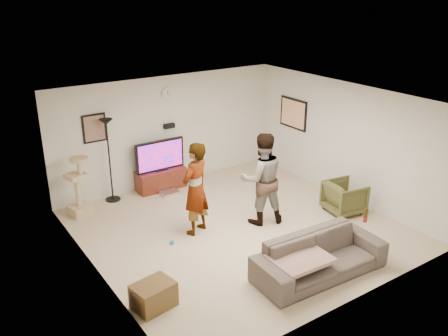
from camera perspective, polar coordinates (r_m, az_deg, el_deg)
floor at (r=9.20m, az=1.73°, el=-7.23°), size 5.50×5.50×0.02m
ceiling at (r=8.30m, az=1.93°, el=8.23°), size 5.50×5.50×0.02m
wall_back at (r=10.89m, az=-6.70°, el=4.45°), size 5.50×0.04×2.50m
wall_front at (r=6.84m, az=15.53°, el=-6.85°), size 5.50×0.04×2.50m
wall_left at (r=7.52m, az=-15.47°, el=-4.18°), size 0.04×5.50×2.50m
wall_right at (r=10.44m, az=14.18°, el=3.18°), size 0.04×5.50×2.50m
wall_clock at (r=10.65m, az=-6.82°, el=8.79°), size 0.26×0.04×0.26m
wall_speaker at (r=10.80m, az=-6.58°, el=5.04°), size 0.25×0.10×0.10m
picture_back at (r=10.14m, az=-15.27°, el=4.62°), size 0.42×0.03×0.52m
picture_right at (r=11.43m, az=8.30°, el=6.48°), size 0.03×0.78×0.62m
tv_stand at (r=10.88m, az=-7.56°, el=-1.32°), size 1.12×0.45×0.46m
console_box at (r=10.63m, az=-6.52°, el=-2.98°), size 0.40×0.30×0.07m
tv at (r=10.67m, az=-7.71°, el=1.53°), size 1.15×0.08×0.68m
tv_screen at (r=10.63m, az=-7.60°, el=1.46°), size 1.06×0.01×0.60m
floor_lamp at (r=10.26m, az=-13.55°, el=0.83°), size 0.32×0.32×1.80m
cat_tree at (r=9.88m, az=-17.19°, el=-2.12°), size 0.47×0.47×1.23m
person_left at (r=8.69m, az=-3.44°, el=-2.49°), size 0.76×0.64×1.76m
person_right at (r=9.07m, az=4.54°, el=-1.29°), size 1.06×0.94×1.82m
sofa at (r=7.85m, az=11.41°, el=-10.35°), size 2.25×0.98×0.64m
throw_blanket at (r=7.53m, az=9.10°, el=-10.67°), size 0.92×0.73×0.06m
beer_bottle at (r=8.32m, az=16.61°, el=-5.42°), size 0.06×0.06×0.25m
armchair at (r=9.96m, az=14.23°, el=-3.42°), size 0.82×0.81×0.65m
side_table at (r=7.16m, az=-8.44°, el=-14.86°), size 0.64×0.52×0.39m
toy_ball at (r=8.70m, az=-6.23°, el=-8.82°), size 0.08×0.08×0.08m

